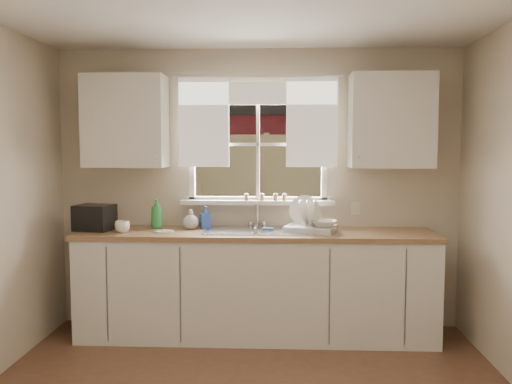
{
  "coord_description": "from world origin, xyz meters",
  "views": [
    {
      "loc": [
        0.21,
        -2.88,
        1.64
      ],
      "look_at": [
        0.0,
        1.65,
        1.25
      ],
      "focal_mm": 38.0,
      "sensor_mm": 36.0,
      "label": 1
    }
  ],
  "objects_px": {
    "cup": "(122,227)",
    "black_appliance": "(95,217)",
    "soap_bottle_a": "(157,213)",
    "dish_rack": "(310,224)"
  },
  "relations": [
    {
      "from": "soap_bottle_a",
      "to": "cup",
      "type": "relative_size",
      "value": 2.17
    },
    {
      "from": "soap_bottle_a",
      "to": "cup",
      "type": "distance_m",
      "value": 0.35
    },
    {
      "from": "soap_bottle_a",
      "to": "dish_rack",
      "type": "bearing_deg",
      "value": 17.25
    },
    {
      "from": "soap_bottle_a",
      "to": "cup",
      "type": "height_order",
      "value": "soap_bottle_a"
    },
    {
      "from": "soap_bottle_a",
      "to": "black_appliance",
      "type": "bearing_deg",
      "value": -144.95
    },
    {
      "from": "cup",
      "to": "black_appliance",
      "type": "distance_m",
      "value": 0.31
    },
    {
      "from": "dish_rack",
      "to": "soap_bottle_a",
      "type": "relative_size",
      "value": 1.77
    },
    {
      "from": "dish_rack",
      "to": "soap_bottle_a",
      "type": "xyz_separation_m",
      "value": [
        -1.34,
        0.13,
        0.06
      ]
    },
    {
      "from": "soap_bottle_a",
      "to": "cup",
      "type": "bearing_deg",
      "value": -112.92
    },
    {
      "from": "dish_rack",
      "to": "black_appliance",
      "type": "distance_m",
      "value": 1.86
    }
  ]
}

